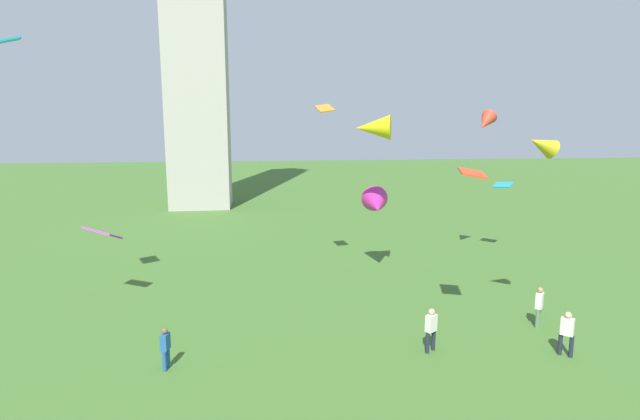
# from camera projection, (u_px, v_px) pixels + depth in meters

# --- Properties ---
(person_0) EXTENTS (0.51, 0.53, 1.79)m
(person_0) POSITION_uv_depth(u_px,v_px,m) (539.00, 304.00, 21.56)
(person_0) COLOR #51754C
(person_0) RESTS_ON ground_plane
(person_1) EXTENTS (0.51, 0.51, 1.76)m
(person_1) POSITION_uv_depth(u_px,v_px,m) (567.00, 331.00, 18.82)
(person_1) COLOR #1E2333
(person_1) RESTS_ON ground_plane
(person_2) EXTENTS (0.32, 0.48, 1.57)m
(person_2) POSITION_uv_depth(u_px,v_px,m) (165.00, 346.00, 17.80)
(person_2) COLOR #235693
(person_2) RESTS_ON ground_plane
(person_3) EXTENTS (0.52, 0.47, 1.74)m
(person_3) POSITION_uv_depth(u_px,v_px,m) (431.00, 327.00, 19.18)
(person_3) COLOR #1E2333
(person_3) RESTS_ON ground_plane
(kite_flying_0) EXTENTS (1.34, 1.42, 0.42)m
(kite_flying_0) POSITION_uv_depth(u_px,v_px,m) (503.00, 185.00, 33.10)
(kite_flying_0) COLOR #1D8BD5
(kite_flying_1) EXTENTS (1.32, 1.62, 0.37)m
(kite_flying_1) POSITION_uv_depth(u_px,v_px,m) (472.00, 173.00, 19.76)
(kite_flying_1) COLOR red
(kite_flying_2) EXTENTS (1.91, 2.65, 1.93)m
(kite_flying_2) POSITION_uv_depth(u_px,v_px,m) (376.00, 204.00, 28.74)
(kite_flying_2) COLOR #B62485
(kite_flying_3) EXTENTS (1.05, 1.28, 0.54)m
(kite_flying_3) POSITION_uv_depth(u_px,v_px,m) (325.00, 108.00, 27.35)
(kite_flying_3) COLOR #BC7D22
(kite_flying_4) EXTENTS (1.84, 1.81, 1.51)m
(kite_flying_4) POSITION_uv_depth(u_px,v_px,m) (486.00, 122.00, 29.79)
(kite_flying_4) COLOR red
(kite_flying_5) EXTENTS (1.49, 1.69, 0.46)m
(kite_flying_5) POSITION_uv_depth(u_px,v_px,m) (8.00, 40.00, 20.32)
(kite_flying_5) COLOR #1C9CD5
(kite_flying_6) EXTENTS (1.80, 1.60, 0.77)m
(kite_flying_6) POSITION_uv_depth(u_px,v_px,m) (102.00, 233.00, 24.10)
(kite_flying_6) COLOR #C12EDB
(kite_flying_7) EXTENTS (2.15, 1.82, 1.33)m
(kite_flying_7) POSITION_uv_depth(u_px,v_px,m) (373.00, 128.00, 25.59)
(kite_flying_7) COLOR #D2C412
(kite_flying_8) EXTENTS (1.41, 0.94, 1.15)m
(kite_flying_8) POSITION_uv_depth(u_px,v_px,m) (542.00, 145.00, 20.06)
(kite_flying_8) COLOR #B3A31A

